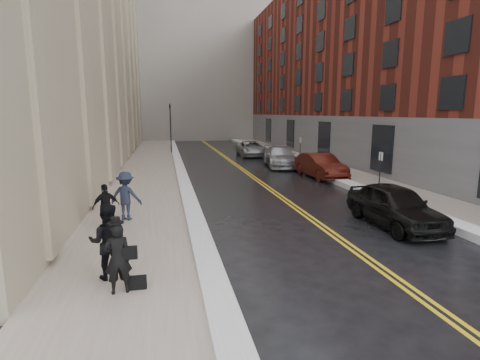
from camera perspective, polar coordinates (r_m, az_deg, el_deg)
name	(u,v)px	position (r m, az deg, el deg)	size (l,w,h in m)	color
ground	(284,262)	(11.14, 6.73, -12.36)	(160.00, 160.00, 0.00)	black
sidewalk_left	(147,175)	(26.13, -13.95, 0.68)	(4.00, 64.00, 0.15)	gray
sidewalk_right	(333,170)	(28.84, 13.92, 1.56)	(3.00, 64.00, 0.15)	gray
lane_stripe_a	(246,173)	(26.72, 0.96, 1.03)	(0.12, 64.00, 0.01)	gold
lane_stripe_b	(250,173)	(26.77, 1.46, 1.05)	(0.12, 64.00, 0.01)	gold
snow_ridge_left	(181,174)	(26.12, -8.91, 0.98)	(0.70, 60.80, 0.26)	white
snow_ridge_right	(309,169)	(28.09, 10.51, 1.62)	(0.85, 60.80, 0.30)	white
building_right	(389,61)	(39.08, 21.75, 16.47)	(14.00, 50.00, 18.00)	maroon
tower_far_right	(250,21)	(79.71, 1.53, 23.06)	(22.00, 18.00, 44.00)	slate
traffic_signal	(171,124)	(39.79, -10.54, 8.34)	(0.18, 0.15, 5.20)	black
parking_sign_near	(380,168)	(21.18, 20.56, 1.67)	(0.06, 0.35, 2.23)	black
parking_sign_far	(300,148)	(31.92, 9.17, 4.85)	(0.06, 0.35, 2.23)	black
car_black	(395,206)	(15.35, 22.51, -3.61)	(1.90, 4.71, 1.61)	black
car_maroon	(320,166)	(25.37, 12.11, 2.15)	(1.71, 4.91, 1.62)	#3F110B
car_silver_near	(280,157)	(30.11, 6.16, 3.55)	(2.25, 5.54, 1.61)	#9FA1A6
car_silver_far	(252,149)	(37.27, 1.79, 4.79)	(2.49, 5.39, 1.50)	#A1A2A9
pedestrian_main	(118,258)	(9.16, -18.13, -11.27)	(0.61, 0.40, 1.68)	black
pedestrian_a	(108,241)	(10.00, -19.49, -8.80)	(0.93, 0.73, 1.92)	black
pedestrian_b	(126,196)	(15.13, -17.00, -2.33)	(1.22, 0.70, 1.89)	#1B2030
pedestrian_c	(106,206)	(14.27, -19.73, -3.79)	(0.95, 0.40, 1.62)	black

